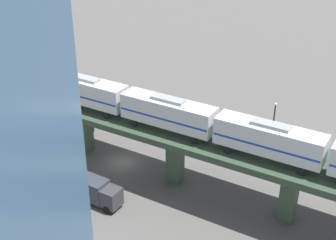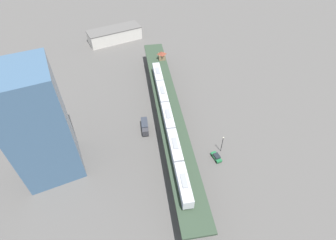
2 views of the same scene
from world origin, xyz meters
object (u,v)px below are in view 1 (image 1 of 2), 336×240
street_car_black (80,127)px  delivery_truck (94,190)px  street_lamp (274,120)px  subway_train (168,112)px  street_car_green (285,152)px

street_car_black → delivery_truck: size_ratio=0.63×
delivery_truck → street_lamp: size_ratio=1.09×
subway_train → delivery_truck: bearing=125.8°
street_car_black → street_lamp: size_ratio=0.68×
street_car_green → delivery_truck: (-16.53, 22.12, 0.82)m
subway_train → street_lamp: (13.99, -12.15, -6.47)m
street_car_green → street_car_black: bearing=91.4°
street_car_green → delivery_truck: 27.62m
subway_train → street_lamp: size_ratio=8.78×
street_car_green → street_lamp: size_ratio=0.64×
street_car_black → delivery_truck: bearing=-149.7°
street_car_black → street_lamp: 29.62m
street_car_green → street_lamp: (3.12, 2.13, 3.17)m
subway_train → delivery_truck: 13.09m
delivery_truck → street_lamp: 28.13m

